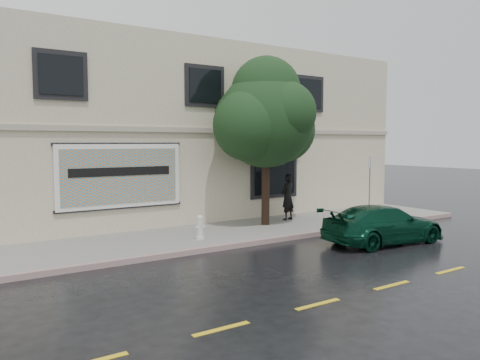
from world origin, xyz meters
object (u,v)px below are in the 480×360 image
street_tree (266,120)px  fire_hydrant (200,227)px  pedestrian (288,197)px  car (383,224)px

street_tree → fire_hydrant: bearing=-163.9°
pedestrian → car: bearing=77.0°
street_tree → fire_hydrant: (-3.21, -0.93, -3.43)m
pedestrian → street_tree: bearing=-0.9°
car → street_tree: street_tree is taller
car → pedestrian: pedestrian is taller
pedestrian → street_tree: 3.22m
car → street_tree: size_ratio=0.75×
car → street_tree: (-1.61, 4.03, 3.35)m
car → pedestrian: 4.43m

